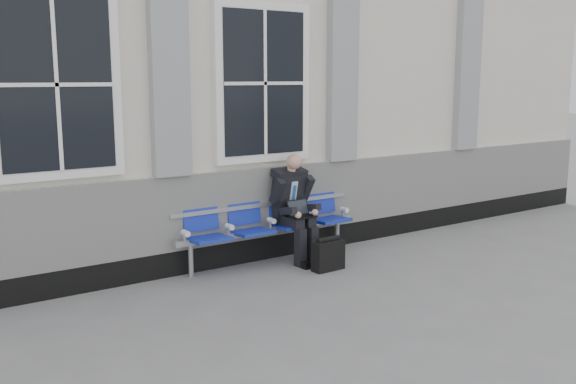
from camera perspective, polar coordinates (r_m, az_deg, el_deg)
ground at (r=7.04m, az=1.81°, el=-9.13°), size 70.00×70.00×0.00m
station_building at (r=9.65m, az=-10.61°, el=9.40°), size 14.40×4.40×4.49m
bench at (r=8.12m, az=-1.76°, el=-2.45°), size 2.60×0.47×0.91m
businessman at (r=8.14m, az=0.53°, el=-0.98°), size 0.55×0.74×1.38m
briefcase at (r=7.86m, az=3.59°, el=-5.59°), size 0.41×0.18×0.42m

